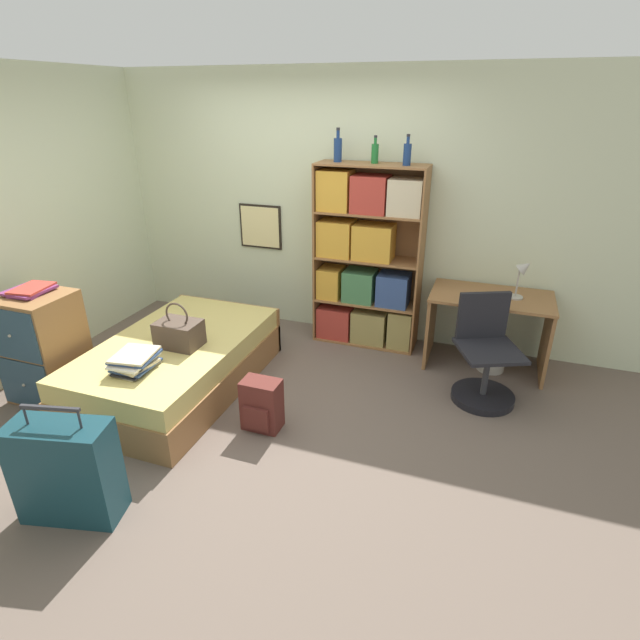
# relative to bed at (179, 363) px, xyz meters

# --- Properties ---
(ground_plane) EXTENTS (14.00, 14.00, 0.00)m
(ground_plane) POSITION_rel_bed_xyz_m (0.66, -0.02, -0.22)
(ground_plane) COLOR #66564C
(wall_back) EXTENTS (10.00, 0.09, 2.60)m
(wall_back) POSITION_rel_bed_xyz_m (0.65, 1.63, 1.07)
(wall_back) COLOR beige
(wall_back) RESTS_ON ground_plane
(wall_left) EXTENTS (0.06, 10.00, 2.60)m
(wall_left) POSITION_rel_bed_xyz_m (-1.46, -0.02, 1.08)
(wall_left) COLOR beige
(wall_left) RESTS_ON ground_plane
(bed) EXTENTS (1.11, 1.85, 0.45)m
(bed) POSITION_rel_bed_xyz_m (0.00, 0.00, 0.00)
(bed) COLOR olive
(bed) RESTS_ON ground_plane
(handbag) EXTENTS (0.35, 0.25, 0.38)m
(handbag) POSITION_rel_bed_xyz_m (0.10, -0.08, 0.34)
(handbag) COLOR #47382D
(handbag) RESTS_ON bed
(book_stack_on_bed) EXTENTS (0.34, 0.37, 0.14)m
(book_stack_on_bed) POSITION_rel_bed_xyz_m (0.01, -0.53, 0.30)
(book_stack_on_bed) COLOR beige
(book_stack_on_bed) RESTS_ON bed
(suitcase) EXTENTS (0.62, 0.38, 0.77)m
(suitcase) POSITION_rel_bed_xyz_m (0.24, -1.47, 0.10)
(suitcase) COLOR #143842
(suitcase) RESTS_ON ground_plane
(dresser) EXTENTS (0.55, 0.51, 0.91)m
(dresser) POSITION_rel_bed_xyz_m (-0.94, -0.49, 0.23)
(dresser) COLOR olive
(dresser) RESTS_ON ground_plane
(magazine_pile_on_dresser) EXTENTS (0.31, 0.33, 0.05)m
(magazine_pile_on_dresser) POSITION_rel_bed_xyz_m (-0.97, -0.44, 0.71)
(magazine_pile_on_dresser) COLOR #7A336B
(magazine_pile_on_dresser) RESTS_ON dresser
(bookcase) EXTENTS (1.03, 0.36, 1.77)m
(bookcase) POSITION_rel_bed_xyz_m (1.27, 1.40, 0.63)
(bookcase) COLOR olive
(bookcase) RESTS_ON ground_plane
(bottle_green) EXTENTS (0.08, 0.08, 0.30)m
(bottle_green) POSITION_rel_bed_xyz_m (0.96, 1.41, 1.66)
(bottle_green) COLOR navy
(bottle_green) RESTS_ON bookcase
(bottle_brown) EXTENTS (0.06, 0.06, 0.24)m
(bottle_brown) POSITION_rel_bed_xyz_m (1.31, 1.43, 1.64)
(bottle_brown) COLOR #1E6B2D
(bottle_brown) RESTS_ON bookcase
(bottle_clear) EXTENTS (0.07, 0.07, 0.26)m
(bottle_clear) POSITION_rel_bed_xyz_m (1.61, 1.37, 1.65)
(bottle_clear) COLOR navy
(bottle_clear) RESTS_ON bookcase
(desk) EXTENTS (1.06, 0.62, 0.71)m
(desk) POSITION_rel_bed_xyz_m (2.47, 1.28, 0.26)
(desk) COLOR olive
(desk) RESTS_ON ground_plane
(desk_lamp) EXTENTS (0.18, 0.13, 0.37)m
(desk_lamp) POSITION_rel_bed_xyz_m (2.69, 1.28, 0.72)
(desk_lamp) COLOR #ADA89E
(desk_lamp) RESTS_ON desk
(desk_chair) EXTENTS (0.62, 0.62, 0.88)m
(desk_chair) POSITION_rel_bed_xyz_m (2.49, 0.70, 0.05)
(desk_chair) COLOR black
(desk_chair) RESTS_ON ground_plane
(backpack) EXTENTS (0.29, 0.22, 0.40)m
(backpack) POSITION_rel_bed_xyz_m (0.94, -0.31, -0.02)
(backpack) COLOR #56231E
(backpack) RESTS_ON ground_plane
(waste_bin) EXTENTS (0.25, 0.25, 0.30)m
(waste_bin) POSITION_rel_bed_xyz_m (2.55, 1.21, -0.08)
(waste_bin) COLOR #B7B2A8
(waste_bin) RESTS_ON ground_plane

